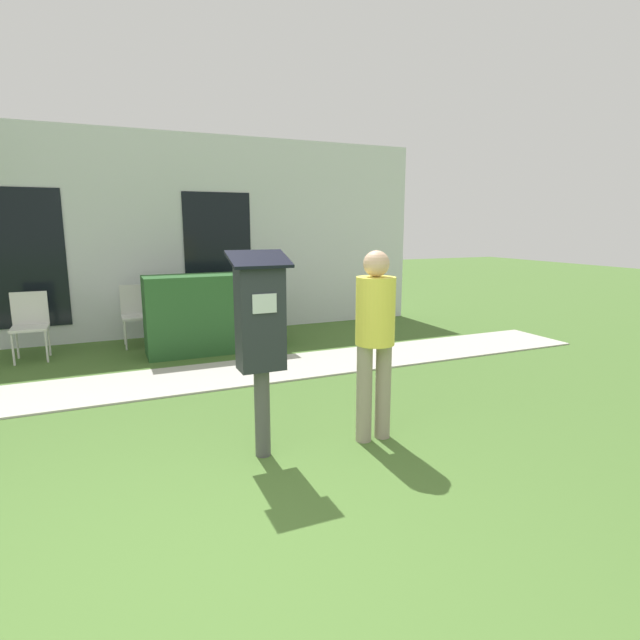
% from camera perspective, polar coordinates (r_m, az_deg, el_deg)
% --- Properties ---
extents(ground_plane, '(40.00, 40.00, 0.00)m').
position_cam_1_polar(ground_plane, '(2.94, -12.50, -26.55)').
color(ground_plane, '#476B2D').
extents(sidewalk, '(12.00, 1.10, 0.02)m').
position_cam_1_polar(sidewalk, '(6.01, -19.02, -6.88)').
color(sidewalk, '#B7B2A8').
rests_on(sidewalk, ground).
extents(building_facade, '(10.00, 0.26, 3.20)m').
position_cam_1_polar(building_facade, '(8.40, -21.28, 8.85)').
color(building_facade, silver).
rests_on(building_facade, ground).
extents(parking_meter, '(0.44, 0.31, 1.59)m').
position_cam_1_polar(parking_meter, '(3.75, -6.83, -0.92)').
color(parking_meter, '#4C4C4C').
rests_on(parking_meter, ground).
extents(person_standing, '(0.32, 0.32, 1.58)m').
position_cam_1_polar(person_standing, '(4.07, 6.30, -1.27)').
color(person_standing, gray).
rests_on(person_standing, ground).
extents(outdoor_chair_left, '(0.44, 0.44, 0.90)m').
position_cam_1_polar(outdoor_chair_left, '(7.68, -30.23, -0.03)').
color(outdoor_chair_left, silver).
rests_on(outdoor_chair_left, ground).
extents(outdoor_chair_middle, '(0.44, 0.44, 0.90)m').
position_cam_1_polar(outdoor_chair_middle, '(7.92, -20.20, 1.07)').
color(outdoor_chair_middle, silver).
rests_on(outdoor_chair_middle, ground).
extents(hedge_row, '(1.91, 0.60, 1.10)m').
position_cam_1_polar(hedge_row, '(7.20, -11.87, 0.77)').
color(hedge_row, '#285628').
rests_on(hedge_row, ground).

